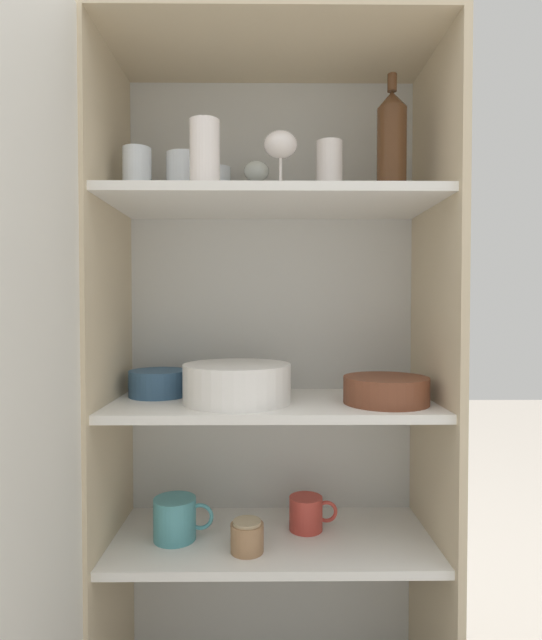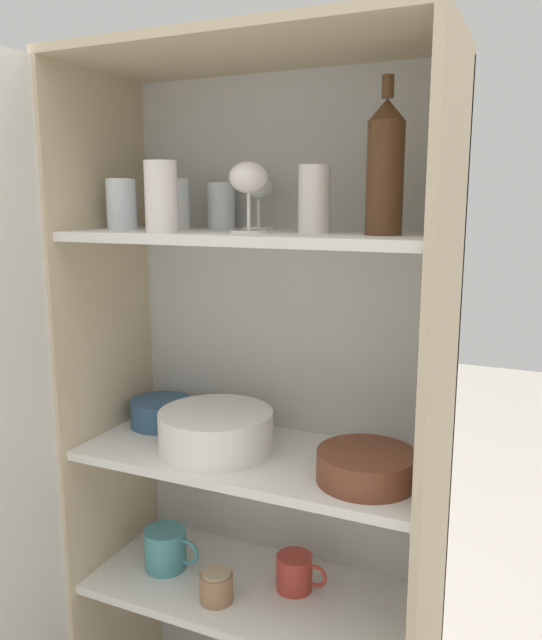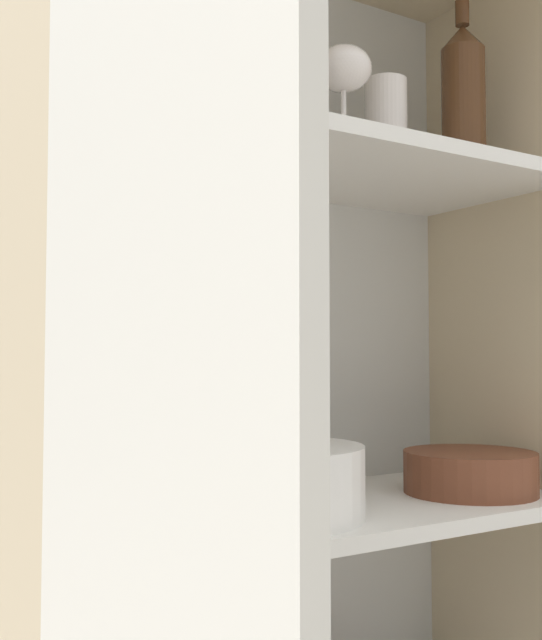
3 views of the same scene
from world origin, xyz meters
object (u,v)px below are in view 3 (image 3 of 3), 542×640
at_px(plate_stack_white, 266,481).
at_px(serving_bowl_small, 89,494).
at_px(mixing_bowl_large, 470,470).
at_px(wine_bottle, 463,99).

height_order(plate_stack_white, serving_bowl_small, plate_stack_white).
bearing_deg(plate_stack_white, serving_bowl_small, 157.13).
relative_size(mixing_bowl_large, serving_bowl_small, 1.33).
relative_size(wine_bottle, plate_stack_white, 1.11).
bearing_deg(mixing_bowl_large, serving_bowl_small, 169.41).
xyz_separation_m(mixing_bowl_large, serving_bowl_small, (-0.55, 0.10, 0.00)).
bearing_deg(wine_bottle, plate_stack_white, 179.88).
relative_size(wine_bottle, serving_bowl_small, 1.90).
xyz_separation_m(wine_bottle, plate_stack_white, (-0.36, 0.00, -0.56)).
distance_m(wine_bottle, mixing_bowl_large, 0.57).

